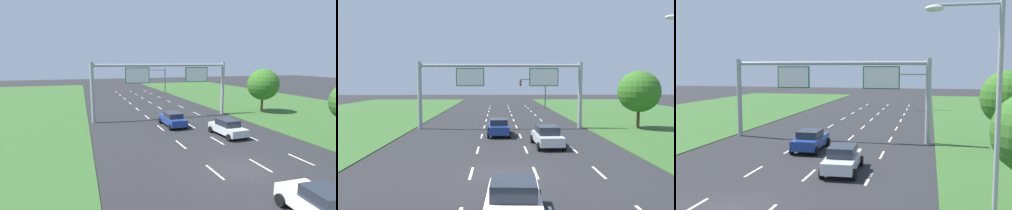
% 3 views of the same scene
% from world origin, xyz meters
% --- Properties ---
extents(lane_dashes_inner_left, '(0.14, 68.40, 0.01)m').
position_xyz_m(lane_dashes_inner_left, '(-1.75, 15.00, 0.00)').
color(lane_dashes_inner_left, white).
rests_on(lane_dashes_inner_left, ground_plane).
extents(lane_dashes_inner_right, '(0.14, 68.40, 0.01)m').
position_xyz_m(lane_dashes_inner_right, '(1.75, 15.00, 0.00)').
color(lane_dashes_inner_right, white).
rests_on(lane_dashes_inner_right, ground_plane).
extents(lane_dashes_slip, '(0.14, 68.40, 0.01)m').
position_xyz_m(lane_dashes_slip, '(5.25, 15.00, 0.00)').
color(lane_dashes_slip, white).
rests_on(lane_dashes_slip, ground_plane).
extents(car_near_red, '(2.14, 4.49, 1.55)m').
position_xyz_m(car_near_red, '(-0.22, 12.40, 0.79)').
color(car_near_red, navy).
rests_on(car_near_red, ground_plane).
extents(car_mid_lane, '(2.25, 4.34, 1.59)m').
position_xyz_m(car_mid_lane, '(3.48, 7.15, 0.80)').
color(car_mid_lane, silver).
rests_on(car_mid_lane, ground_plane).
extents(sign_gantry, '(17.24, 0.44, 7.00)m').
position_xyz_m(sign_gantry, '(0.19, 16.74, 4.87)').
color(sign_gantry, '#9EA0A5').
rests_on(sign_gantry, ground_plane).
extents(traffic_light_mast, '(4.76, 0.49, 5.60)m').
position_xyz_m(traffic_light_mast, '(6.45, 41.84, 3.87)').
color(traffic_light_mast, '#47494F').
rests_on(traffic_light_mast, ground_plane).
extents(street_lamp, '(2.61, 0.32, 8.50)m').
position_xyz_m(street_lamp, '(10.38, -0.78, 5.08)').
color(street_lamp, '#9EA0A5').
rests_on(street_lamp, ground_plane).
extents(roadside_tree_mid, '(4.31, 4.31, 6.08)m').
position_xyz_m(roadside_tree_mid, '(14.39, 16.10, 3.92)').
color(roadside_tree_mid, '#513823').
rests_on(roadside_tree_mid, ground_plane).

